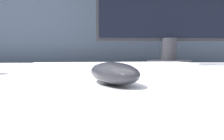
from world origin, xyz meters
TOP-DOWN VIEW (x-y plane):
  - partition_panel at (0.00, 0.73)m, footprint 5.00×0.03m
  - computer_mouse_near at (0.02, -0.22)m, footprint 0.10×0.14m
  - keyboard at (0.03, -0.01)m, footprint 0.42×0.17m

SIDE VIEW (x-z plane):
  - partition_panel at x=0.00m, z-range 0.00..1.25m
  - keyboard at x=0.03m, z-range 0.74..0.77m
  - computer_mouse_near at x=0.02m, z-range 0.75..0.78m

